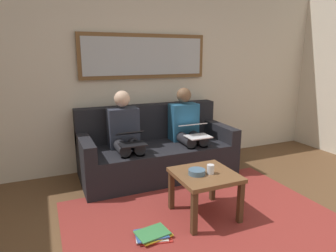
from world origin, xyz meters
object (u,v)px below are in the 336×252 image
Objects in this scene: framed_mirror at (145,56)px; person_right at (125,134)px; coffee_table at (205,180)px; person_left at (187,128)px; laptop_white at (195,130)px; cup at (211,169)px; bowl at (197,172)px; couch at (156,151)px; laptop_black at (131,138)px; magazine_stack at (153,235)px.

framed_mirror reaches higher than person_right.
coffee_table is 0.51× the size of person_left.
framed_mirror is at bearing -46.89° from person_left.
person_right is (0.86, -0.24, -0.03)m from laptop_white.
cup is 0.14m from bowl.
laptop_white is 0.34× the size of person_right.
cup is at bearing 94.05° from couch.
bowl is 0.49× the size of laptop_black.
framed_mirror reaches higher than couch.
framed_mirror is at bearing -86.91° from cup.
coffee_table is at bearing 178.37° from bowl.
couch reaches higher than cup.
bowl is at bearing 108.57° from person_right.
person_left reaches higher than laptop_black.
bowl is 1.25m from person_left.
coffee_table is 1.23m from person_left.
framed_mirror is (0.00, -0.39, 1.24)m from couch.
framed_mirror is 1.57× the size of person_right.
magazine_stack is at bearing 72.53° from framed_mirror.
coffee_table is 0.13m from bowl.
coffee_table is 0.13m from cup.
person_right is at bearing 9.08° from couch.
magazine_stack is (0.51, 0.15, -0.45)m from bowl.
laptop_white is 0.89m from person_right.
bowl is at bearing 67.69° from person_left.
couch is 5.76× the size of magazine_stack.
bowl is 0.14× the size of person_left.
laptop_black is (0.39, -0.90, 0.14)m from bowl.
person_left is (-0.43, 0.07, 0.30)m from couch.
couch is 1.11× the size of framed_mirror.
couch is 0.61m from laptop_black.
magazine_stack is (0.55, 1.76, -1.52)m from framed_mirror.
person_left is at bearing -164.10° from laptop_black.
bowl reaches higher than magazine_stack.
laptop_black is (0.48, -0.91, 0.24)m from coffee_table.
person_left is 0.89m from laptop_black.
laptop_white reaches higher than cup.
laptop_black is (0.43, 0.70, -0.93)m from framed_mirror.
person_right is 0.24m from laptop_black.
laptop_black is (0.86, 0.01, -0.01)m from laptop_white.
laptop_white is (0.00, 0.24, 0.03)m from person_left.
magazine_stack is at bearing 16.85° from bowl.
laptop_black is (0.43, 0.31, 0.31)m from couch.
magazine_stack is at bearing 52.98° from person_left.
person_left is (-0.34, -1.18, 0.11)m from cup.
person_right is 1.43m from magazine_stack.
laptop_black is 1.22m from magazine_stack.
coffee_table is at bearing 71.73° from person_left.
person_right is (0.52, -1.18, 0.11)m from cup.
coffee_table reaches higher than magazine_stack.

